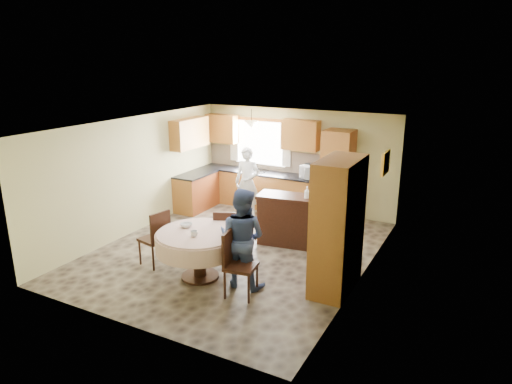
{
  "coord_description": "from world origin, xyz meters",
  "views": [
    {
      "loc": [
        4.25,
        -7.21,
        3.69
      ],
      "look_at": [
        0.29,
        0.3,
        1.17
      ],
      "focal_mm": 32.0,
      "sensor_mm": 36.0,
      "label": 1
    }
  ],
  "objects_px": {
    "chair_left": "(157,236)",
    "person_sink": "(247,182)",
    "oven_tower": "(337,176)",
    "cupboard": "(338,226)",
    "chair_back": "(226,233)",
    "sideboard": "(291,222)",
    "chair_right": "(236,260)",
    "person_dining": "(242,238)",
    "dining_table": "(199,242)"
  },
  "relations": [
    {
      "from": "chair_left",
      "to": "chair_right",
      "type": "xyz_separation_m",
      "value": [
        1.81,
        -0.26,
        0.01
      ]
    },
    {
      "from": "dining_table",
      "to": "person_sink",
      "type": "height_order",
      "value": "person_sink"
    },
    {
      "from": "chair_left",
      "to": "chair_right",
      "type": "height_order",
      "value": "chair_right"
    },
    {
      "from": "chair_back",
      "to": "person_sink",
      "type": "xyz_separation_m",
      "value": [
        -0.86,
        2.41,
        0.29
      ]
    },
    {
      "from": "chair_back",
      "to": "person_dining",
      "type": "height_order",
      "value": "person_dining"
    },
    {
      "from": "dining_table",
      "to": "chair_right",
      "type": "height_order",
      "value": "chair_right"
    },
    {
      "from": "sideboard",
      "to": "chair_back",
      "type": "height_order",
      "value": "chair_back"
    },
    {
      "from": "dining_table",
      "to": "chair_left",
      "type": "relative_size",
      "value": 1.4
    },
    {
      "from": "oven_tower",
      "to": "cupboard",
      "type": "height_order",
      "value": "cupboard"
    },
    {
      "from": "person_dining",
      "to": "oven_tower",
      "type": "bearing_deg",
      "value": -97.05
    },
    {
      "from": "oven_tower",
      "to": "person_dining",
      "type": "bearing_deg",
      "value": -95.19
    },
    {
      "from": "person_sink",
      "to": "person_dining",
      "type": "relative_size",
      "value": 0.99
    },
    {
      "from": "chair_right",
      "to": "person_dining",
      "type": "relative_size",
      "value": 0.64
    },
    {
      "from": "chair_left",
      "to": "cupboard",
      "type": "bearing_deg",
      "value": 114.45
    },
    {
      "from": "cupboard",
      "to": "person_sink",
      "type": "relative_size",
      "value": 1.31
    },
    {
      "from": "oven_tower",
      "to": "chair_left",
      "type": "distance_m",
      "value": 4.47
    },
    {
      "from": "chair_left",
      "to": "sideboard",
      "type": "bearing_deg",
      "value": 151.61
    },
    {
      "from": "cupboard",
      "to": "chair_back",
      "type": "height_order",
      "value": "cupboard"
    },
    {
      "from": "sideboard",
      "to": "person_dining",
      "type": "bearing_deg",
      "value": -98.86
    },
    {
      "from": "sideboard",
      "to": "chair_left",
      "type": "distance_m",
      "value": 2.7
    },
    {
      "from": "cupboard",
      "to": "chair_right",
      "type": "distance_m",
      "value": 1.72
    },
    {
      "from": "cupboard",
      "to": "person_dining",
      "type": "relative_size",
      "value": 1.3
    },
    {
      "from": "cupboard",
      "to": "dining_table",
      "type": "bearing_deg",
      "value": -161.92
    },
    {
      "from": "chair_back",
      "to": "chair_right",
      "type": "xyz_separation_m",
      "value": [
        0.81,
        -1.01,
        0.05
      ]
    },
    {
      "from": "sideboard",
      "to": "dining_table",
      "type": "bearing_deg",
      "value": -119.21
    },
    {
      "from": "sideboard",
      "to": "chair_back",
      "type": "distance_m",
      "value": 1.5
    },
    {
      "from": "oven_tower",
      "to": "chair_right",
      "type": "bearing_deg",
      "value": -93.77
    },
    {
      "from": "sideboard",
      "to": "chair_back",
      "type": "relative_size",
      "value": 1.37
    },
    {
      "from": "cupboard",
      "to": "person_sink",
      "type": "distance_m",
      "value": 3.92
    },
    {
      "from": "person_sink",
      "to": "chair_right",
      "type": "bearing_deg",
      "value": -71.0
    },
    {
      "from": "chair_right",
      "to": "cupboard",
      "type": "bearing_deg",
      "value": -63.79
    },
    {
      "from": "cupboard",
      "to": "dining_table",
      "type": "relative_size",
      "value": 1.49
    },
    {
      "from": "dining_table",
      "to": "chair_left",
      "type": "xyz_separation_m",
      "value": [
        -0.95,
        0.04,
        -0.08
      ]
    },
    {
      "from": "person_dining",
      "to": "chair_right",
      "type": "bearing_deg",
      "value": 100.5
    },
    {
      "from": "chair_left",
      "to": "person_sink",
      "type": "xyz_separation_m",
      "value": [
        0.13,
        3.16,
        0.26
      ]
    },
    {
      "from": "oven_tower",
      "to": "cupboard",
      "type": "xyz_separation_m",
      "value": [
        1.07,
        -3.26,
        0.04
      ]
    },
    {
      "from": "chair_back",
      "to": "person_sink",
      "type": "distance_m",
      "value": 2.57
    },
    {
      "from": "oven_tower",
      "to": "cupboard",
      "type": "relative_size",
      "value": 0.96
    },
    {
      "from": "dining_table",
      "to": "cupboard",
      "type": "bearing_deg",
      "value": 18.08
    },
    {
      "from": "chair_left",
      "to": "person_sink",
      "type": "relative_size",
      "value": 0.63
    },
    {
      "from": "chair_right",
      "to": "person_sink",
      "type": "relative_size",
      "value": 0.64
    },
    {
      "from": "dining_table",
      "to": "sideboard",
      "type": "bearing_deg",
      "value": 68.85
    },
    {
      "from": "sideboard",
      "to": "person_dining",
      "type": "distance_m",
      "value": 2.0
    },
    {
      "from": "chair_left",
      "to": "person_dining",
      "type": "bearing_deg",
      "value": 104.82
    },
    {
      "from": "dining_table",
      "to": "person_dining",
      "type": "height_order",
      "value": "person_dining"
    },
    {
      "from": "sideboard",
      "to": "cupboard",
      "type": "xyz_separation_m",
      "value": [
        1.39,
        -1.37,
        0.61
      ]
    },
    {
      "from": "cupboard",
      "to": "person_sink",
      "type": "xyz_separation_m",
      "value": [
        -3.02,
        2.49,
        -0.26
      ]
    },
    {
      "from": "sideboard",
      "to": "chair_back",
      "type": "bearing_deg",
      "value": -128.74
    },
    {
      "from": "chair_left",
      "to": "chair_back",
      "type": "xyz_separation_m",
      "value": [
        1.0,
        0.75,
        -0.03
      ]
    },
    {
      "from": "cupboard",
      "to": "person_sink",
      "type": "bearing_deg",
      "value": 140.55
    }
  ]
}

